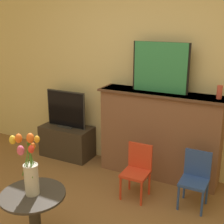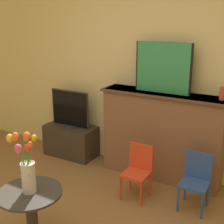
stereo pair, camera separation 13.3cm
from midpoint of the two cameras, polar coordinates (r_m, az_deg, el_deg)
The scene contains 10 objects.
wall_back at distance 3.82m, azimuth 9.19°, elevation 8.51°, with size 8.00×0.06×2.70m.
fireplace_mantel at distance 3.80m, azimuth 10.09°, elevation -4.17°, with size 1.50×0.36×1.07m.
painting at distance 3.60m, azimuth 10.35°, elevation 7.94°, with size 0.66×0.03×0.57m.
mantel_candle at distance 3.48m, azimuth 20.54°, elevation 3.21°, with size 0.06×0.06×0.15m.
tv_stand at distance 4.47m, azimuth -6.65°, elevation -5.22°, with size 0.73×0.37×0.44m.
tv_monitor at distance 4.32m, azimuth -6.82°, elevation 0.52°, with size 0.60×0.12×0.51m.
chair_red at distance 3.45m, azimuth 5.87°, elevation -10.28°, with size 0.27×0.27×0.59m.
chair_blue at distance 3.37m, azimuth 16.21°, elevation -11.57°, with size 0.27×0.27×0.59m.
side_table at distance 2.81m, azimuth -13.14°, elevation -17.23°, with size 0.53×0.53×0.53m.
vase_tulips at distance 2.61m, azimuth -13.93°, elevation -9.82°, with size 0.21×0.20×0.54m.
Camera 2 is at (1.38, -1.38, 1.92)m, focal length 50.00 mm.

